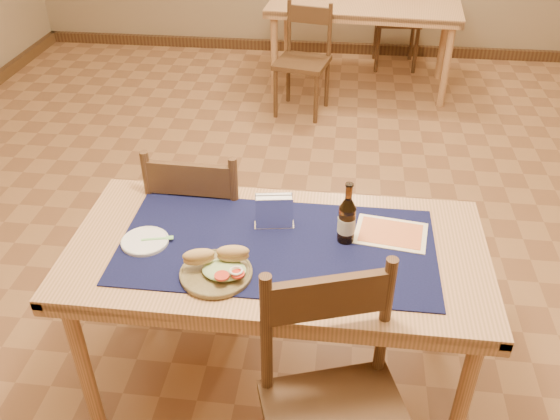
# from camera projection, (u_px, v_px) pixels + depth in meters

# --- Properties ---
(room) EXTENTS (6.04, 7.04, 2.84)m
(room) POSITION_uv_depth(u_px,v_px,m) (299.00, 13.00, 2.55)
(room) COLOR #996A42
(room) RESTS_ON ground
(main_table) EXTENTS (1.60, 0.80, 0.75)m
(main_table) POSITION_uv_depth(u_px,v_px,m) (277.00, 263.00, 2.31)
(main_table) COLOR tan
(main_table) RESTS_ON ground
(placemat) EXTENTS (1.20, 0.60, 0.01)m
(placemat) POSITION_uv_depth(u_px,v_px,m) (277.00, 246.00, 2.26)
(placemat) COLOR #0F1239
(placemat) RESTS_ON main_table
(baseboard) EXTENTS (6.00, 7.00, 0.10)m
(baseboard) POSITION_uv_depth(u_px,v_px,m) (295.00, 257.00, 3.31)
(baseboard) COLOR #4B321A
(baseboard) RESTS_ON ground
(back_table) EXTENTS (1.66, 0.91, 0.75)m
(back_table) POSITION_uv_depth(u_px,v_px,m) (364.00, 12.00, 5.07)
(back_table) COLOR tan
(back_table) RESTS_ON ground
(chair_main_far) EXTENTS (0.45, 0.45, 0.95)m
(chair_main_far) POSITION_uv_depth(u_px,v_px,m) (205.00, 224.00, 2.82)
(chair_main_far) COLOR #4B321A
(chair_main_far) RESTS_ON ground
(chair_main_near) EXTENTS (0.58, 0.58, 1.00)m
(chair_main_near) POSITION_uv_depth(u_px,v_px,m) (336.00, 413.00, 1.91)
(chair_main_near) COLOR #4B321A
(chair_main_near) RESTS_ON ground
(chair_back_near) EXTENTS (0.47, 0.47, 0.86)m
(chair_back_near) POSITION_uv_depth(u_px,v_px,m) (304.00, 58.00, 4.77)
(chair_back_near) COLOR #4B321A
(chair_back_near) RESTS_ON ground
(chair_back_far) EXTENTS (0.43, 0.43, 0.90)m
(chair_back_far) POSITION_uv_depth(u_px,v_px,m) (398.00, 19.00, 5.56)
(chair_back_far) COLOR #4B321A
(chair_back_far) RESTS_ON ground
(sandwich_plate) EXTENTS (0.26, 0.26, 0.10)m
(sandwich_plate) POSITION_uv_depth(u_px,v_px,m) (218.00, 268.00, 2.10)
(sandwich_plate) COLOR brown
(sandwich_plate) RESTS_ON placemat
(side_plate) EXTENTS (0.18, 0.18, 0.02)m
(side_plate) POSITION_uv_depth(u_px,v_px,m) (145.00, 241.00, 2.27)
(side_plate) COLOR white
(side_plate) RESTS_ON placemat
(fork) EXTENTS (0.12, 0.04, 0.00)m
(fork) POSITION_uv_depth(u_px,v_px,m) (160.00, 238.00, 2.27)
(fork) COLOR #7FD374
(fork) RESTS_ON side_plate
(beer_bottle) EXTENTS (0.07, 0.07, 0.26)m
(beer_bottle) POSITION_uv_depth(u_px,v_px,m) (347.00, 220.00, 2.23)
(beer_bottle) COLOR #47290C
(beer_bottle) RESTS_ON placemat
(napkin_holder) EXTENTS (0.16, 0.08, 0.14)m
(napkin_holder) POSITION_uv_depth(u_px,v_px,m) (274.00, 212.00, 2.32)
(napkin_holder) COLOR white
(napkin_holder) RESTS_ON placemat
(menu_card) EXTENTS (0.30, 0.24, 0.01)m
(menu_card) POSITION_uv_depth(u_px,v_px,m) (391.00, 233.00, 2.31)
(menu_card) COLOR beige
(menu_card) RESTS_ON placemat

